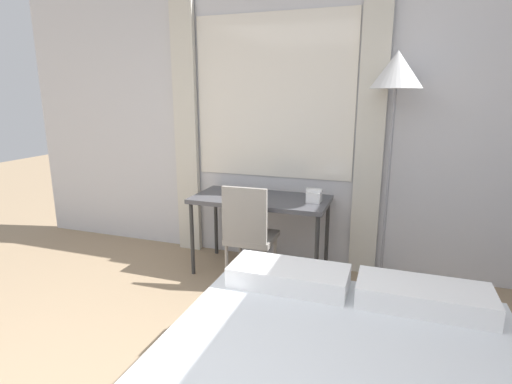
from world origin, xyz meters
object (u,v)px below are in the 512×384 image
desk (261,204)px  book (248,197)px  desk_chair (249,231)px  telephone (314,196)px  standing_lamp (396,82)px

desk → book: size_ratio=5.35×
desk → desk_chair: bearing=-90.3°
desk → desk_chair: 0.35m
desk → telephone: telephone is taller
desk → telephone: size_ratio=9.02×
desk → standing_lamp: standing_lamp is taller
desk_chair → book: desk_chair is taller
standing_lamp → telephone: size_ratio=14.40×
standing_lamp → desk: bearing=-174.6°
desk → standing_lamp: size_ratio=0.63×
standing_lamp → book: 1.55m
desk → standing_lamp: (1.08, 0.10, 1.06)m
desk → desk_chair: size_ratio=1.36×
desk → book: bearing=-140.7°
desk → desk_chair: desk_chair is taller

